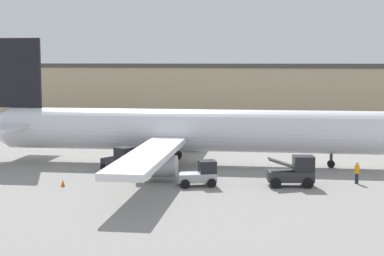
{
  "coord_description": "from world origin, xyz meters",
  "views": [
    {
      "loc": [
        17.83,
        -52.77,
        9.78
      ],
      "look_at": [
        0.0,
        0.0,
        3.52
      ],
      "focal_mm": 55.0,
      "sensor_mm": 36.0,
      "label": 1
    }
  ],
  "objects": [
    {
      "name": "pushback_tug",
      "position": [
        -4.98,
        -5.34,
        1.0
      ],
      "size": [
        3.4,
        2.84,
        2.23
      ],
      "rotation": [
        0.0,
        0.0,
        -0.37
      ],
      "color": "#2D2D33",
      "rests_on": "ground_plane"
    },
    {
      "name": "airplane",
      "position": [
        -1.0,
        -0.2,
        3.3
      ],
      "size": [
        43.82,
        40.54,
        12.12
      ],
      "rotation": [
        0.0,
        0.0,
        0.19
      ],
      "color": "white",
      "rests_on": "ground_plane"
    },
    {
      "name": "safety_cone_near",
      "position": [
        -6.43,
        -12.85,
        0.28
      ],
      "size": [
        0.36,
        0.36,
        0.55
      ],
      "color": "#EF590F",
      "rests_on": "ground_plane"
    },
    {
      "name": "ground_crew_worker",
      "position": [
        15.5,
        -4.24,
        0.94
      ],
      "size": [
        0.39,
        0.39,
        1.76
      ],
      "rotation": [
        0.0,
        0.0,
        3.63
      ],
      "color": "#1E2338",
      "rests_on": "ground_plane"
    },
    {
      "name": "baggage_tug",
      "position": [
        3.77,
        -9.11,
        0.93
      ],
      "size": [
        3.37,
        2.91,
        2.01
      ],
      "rotation": [
        0.0,
        0.0,
        0.48
      ],
      "color": "#B2B2B7",
      "rests_on": "ground_plane"
    },
    {
      "name": "belt_loader_truck",
      "position": [
        10.86,
        -6.89,
        1.15
      ],
      "size": [
        3.91,
        2.83,
        2.43
      ],
      "rotation": [
        0.0,
        0.0,
        0.32
      ],
      "color": "#2D2D33",
      "rests_on": "ground_plane"
    },
    {
      "name": "terminal_building",
      "position": [
        0.02,
        39.12,
        4.79
      ],
      "size": [
        98.28,
        10.28,
        9.56
      ],
      "color": "tan",
      "rests_on": "ground_plane"
    },
    {
      "name": "ground_plane",
      "position": [
        0.0,
        0.0,
        0.0
      ],
      "size": [
        400.0,
        400.0,
        0.0
      ],
      "primitive_type": "plane",
      "color": "gray"
    }
  ]
}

